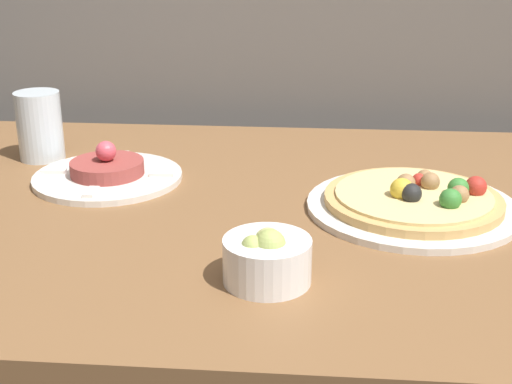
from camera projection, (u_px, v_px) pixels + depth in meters
name	position (u px, v px, depth m)	size (l,w,h in m)	color
dining_table	(323.00, 262.00, 1.10)	(1.43, 0.85, 0.76)	brown
pizza_plate	(415.00, 201.00, 1.04)	(0.31, 0.31, 0.05)	silver
tartare_plate	(108.00, 173.00, 1.16)	(0.24, 0.24, 0.07)	silver
small_bowl	(267.00, 257.00, 0.83)	(0.10, 0.10, 0.07)	white
drinking_glass	(40.00, 126.00, 1.25)	(0.08, 0.08, 0.12)	silver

